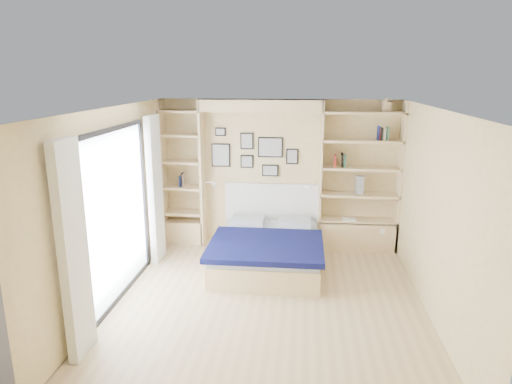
# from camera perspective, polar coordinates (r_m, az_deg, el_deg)

# --- Properties ---
(ground) EXTENTS (4.50, 4.50, 0.00)m
(ground) POSITION_cam_1_polar(r_m,az_deg,el_deg) (6.13, 1.52, -13.65)
(ground) COLOR tan
(ground) RESTS_ON ground
(room_shell) EXTENTS (4.50, 4.50, 4.50)m
(room_shell) POSITION_cam_1_polar(r_m,az_deg,el_deg) (7.19, -0.52, -0.12)
(room_shell) COLOR #DEC489
(room_shell) RESTS_ON ground
(bed) EXTENTS (1.66, 2.08, 1.07)m
(bed) POSITION_cam_1_polar(r_m,az_deg,el_deg) (7.10, 1.48, -7.17)
(bed) COLOR #D1B57D
(bed) RESTS_ON ground
(photo_gallery) EXTENTS (1.48, 0.02, 0.82)m
(photo_gallery) POSITION_cam_1_polar(r_m,az_deg,el_deg) (7.77, -0.42, 4.95)
(photo_gallery) COLOR black
(photo_gallery) RESTS_ON ground
(reading_lamps) EXTENTS (1.92, 0.12, 0.15)m
(reading_lamps) POSITION_cam_1_polar(r_m,az_deg,el_deg) (7.64, 0.53, 0.93)
(reading_lamps) COLOR silver
(reading_lamps) RESTS_ON ground
(shelf_decor) EXTENTS (3.48, 0.23, 2.03)m
(shelf_decor) POSITION_cam_1_polar(r_m,az_deg,el_deg) (7.58, 10.84, 5.05)
(shelf_decor) COLOR #A51E1E
(shelf_decor) RESTS_ON ground
(deck) EXTENTS (3.20, 4.00, 0.05)m
(deck) POSITION_cam_1_polar(r_m,az_deg,el_deg) (7.31, -28.43, -10.65)
(deck) COLOR #776657
(deck) RESTS_ON ground
(deck_chair) EXTENTS (0.64, 0.80, 0.71)m
(deck_chair) POSITION_cam_1_polar(r_m,az_deg,el_deg) (7.79, -21.12, -5.69)
(deck_chair) COLOR tan
(deck_chair) RESTS_ON ground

